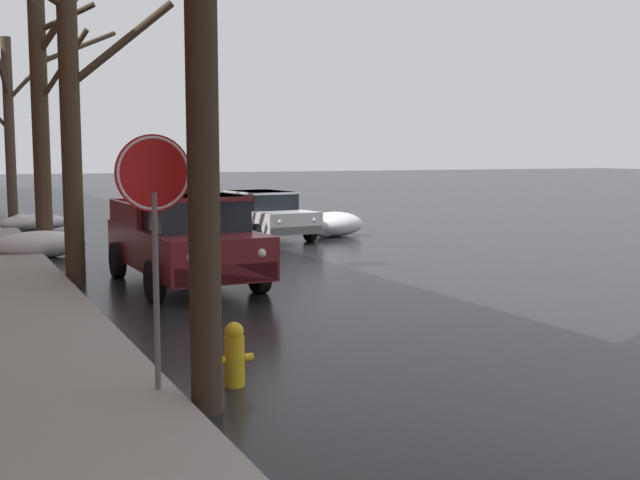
% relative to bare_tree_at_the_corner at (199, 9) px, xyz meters
% --- Properties ---
extents(snow_bank_near_corner_left, '(2.17, 0.99, 0.66)m').
position_rel_bare_tree_at_the_corner_xyz_m(snow_bank_near_corner_left, '(-0.17, 12.74, -3.52)').
color(snow_bank_near_corner_left, white).
rests_on(snow_bank_near_corner_left, ground).
extents(snow_bank_along_left_kerb, '(1.84, 1.36, 0.75)m').
position_rel_bare_tree_at_the_corner_xyz_m(snow_bank_along_left_kerb, '(8.42, 14.07, -3.48)').
color(snow_bank_along_left_kerb, white).
rests_on(snow_bank_along_left_kerb, ground).
extents(snow_bank_mid_block_left, '(2.22, 0.91, 0.57)m').
position_rel_bare_tree_at_the_corner_xyz_m(snow_bank_mid_block_left, '(0.32, 19.99, -3.58)').
color(snow_bank_mid_block_left, white).
rests_on(snow_bank_mid_block_left, ground).
extents(bare_tree_at_the_corner, '(3.14, 1.89, 7.32)m').
position_rel_bare_tree_at_the_corner_xyz_m(bare_tree_at_the_corner, '(0.00, 0.00, 0.00)').
color(bare_tree_at_the_corner, '#382B1E').
rests_on(bare_tree_at_the_corner, ground).
extents(bare_tree_second_along_sidewalk, '(3.44, 1.96, 7.25)m').
position_rel_bare_tree_at_the_corner_xyz_m(bare_tree_second_along_sidewalk, '(0.04, 8.44, -0.07)').
color(bare_tree_second_along_sidewalk, '#423323').
rests_on(bare_tree_second_along_sidewalk, ground).
extents(bare_tree_mid_block, '(2.35, 2.44, 7.39)m').
position_rel_bare_tree_at_the_corner_xyz_m(bare_tree_mid_block, '(0.08, 13.53, 0.04)').
color(bare_tree_mid_block, '#423323').
rests_on(bare_tree_mid_block, ground).
extents(bare_tree_far_down_block, '(2.69, 3.62, 6.75)m').
position_rel_bare_tree_at_the_corner_xyz_m(bare_tree_far_down_block, '(0.03, 23.86, -0.10)').
color(bare_tree_far_down_block, '#4C3D2D').
rests_on(bare_tree_far_down_block, ground).
extents(pickup_truck_maroon_approaching_near_lane, '(2.19, 5.04, 1.76)m').
position_rel_bare_tree_at_the_corner_xyz_m(pickup_truck_maroon_approaching_near_lane, '(1.88, 7.28, -2.97)').
color(pickup_truck_maroon_approaching_near_lane, maroon).
rests_on(pickup_truck_maroon_approaching_near_lane, ground).
extents(sedan_white_parked_kerbside_close, '(2.18, 4.17, 1.42)m').
position_rel_bare_tree_at_the_corner_xyz_m(sedan_white_parked_kerbside_close, '(6.25, 14.35, -3.10)').
color(sedan_white_parked_kerbside_close, silver).
rests_on(sedan_white_parked_kerbside_close, ground).
extents(sedan_grey_parked_kerbside_mid, '(2.02, 4.29, 1.42)m').
position_rel_bare_tree_at_the_corner_xyz_m(sedan_grey_parked_kerbside_mid, '(5.97, 20.70, -3.09)').
color(sedan_grey_parked_kerbside_mid, slate).
rests_on(sedan_grey_parked_kerbside_mid, ground).
extents(sedan_green_parked_far_down_block, '(2.02, 4.15, 1.42)m').
position_rel_bare_tree_at_the_corner_xyz_m(sedan_green_parked_far_down_block, '(6.25, 28.21, -3.09)').
color(sedan_green_parked_far_down_block, '#1E5633').
rests_on(sedan_green_parked_far_down_block, ground).
extents(fire_hydrant, '(0.42, 0.22, 0.71)m').
position_rel_bare_tree_at_the_corner_xyz_m(fire_hydrant, '(0.54, 0.68, -3.49)').
color(fire_hydrant, gold).
rests_on(fire_hydrant, ground).
extents(stop_sign_at_corner, '(0.76, 0.07, 2.71)m').
position_rel_bare_tree_at_the_corner_xyz_m(stop_sign_at_corner, '(-0.36, 0.44, -1.75)').
color(stop_sign_at_corner, slate).
rests_on(stop_sign_at_corner, ground).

